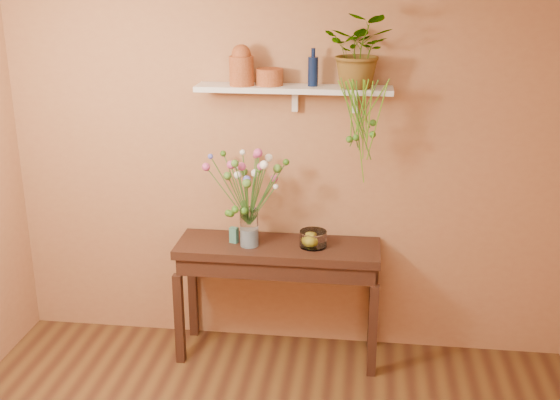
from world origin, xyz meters
TOP-DOWN VIEW (x-y plane):
  - room at (0.00, 0.00)m, footprint 4.04×4.04m
  - sideboard at (-0.04, 1.75)m, footprint 1.41×0.45m
  - wall_shelf at (0.06, 1.87)m, footprint 1.30×0.24m
  - terracotta_jug at (-0.29, 1.84)m, footprint 0.19×0.19m
  - terracotta_pot at (-0.11, 1.88)m, footprint 0.21×0.21m
  - blue_bottle at (0.17, 1.88)m, footprint 0.08×0.08m
  - spider_plant at (0.48, 1.85)m, footprint 0.50×0.45m
  - plant_fronds at (0.51, 1.71)m, footprint 0.32×0.24m
  - glass_vase at (-0.23, 1.71)m, footprint 0.13×0.13m
  - bouquet at (-0.24, 1.70)m, footprint 0.59×0.42m
  - glass_bowl at (0.20, 1.75)m, footprint 0.19×0.19m
  - lemon at (0.19, 1.75)m, footprint 0.08×0.08m
  - carton at (-0.35, 1.75)m, footprint 0.06×0.06m

SIDE VIEW (x-z plane):
  - sideboard at x=-0.04m, z-range 0.30..1.16m
  - lemon at x=0.19m, z-range 0.86..0.94m
  - glass_bowl at x=0.20m, z-range 0.85..0.96m
  - carton at x=-0.35m, z-range 0.86..0.97m
  - glass_vase at x=-0.23m, z-range 0.84..1.10m
  - bouquet at x=-0.24m, z-range 1.07..1.62m
  - room at x=0.00m, z-range 0.00..2.70m
  - plant_fronds at x=0.51m, z-range 1.38..2.08m
  - wall_shelf at x=0.06m, z-range 1.82..2.01m
  - terracotta_pot at x=-0.11m, z-range 1.94..2.05m
  - blue_bottle at x=0.17m, z-range 1.91..2.16m
  - terracotta_jug at x=-0.29m, z-range 1.93..2.20m
  - spider_plant at x=0.48m, z-range 1.94..2.41m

